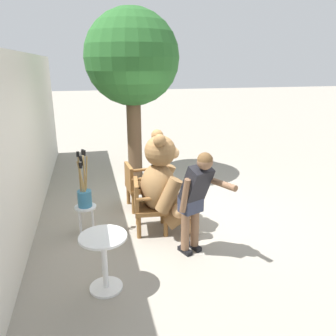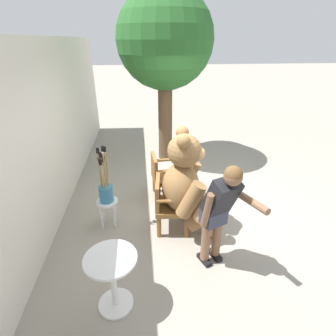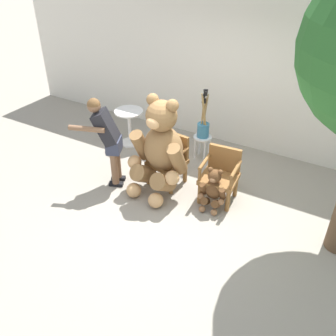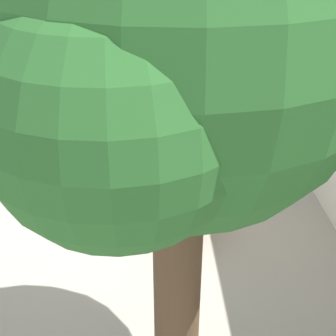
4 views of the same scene
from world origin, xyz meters
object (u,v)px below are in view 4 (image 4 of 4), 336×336
(wooden_chair_left, at_px, (178,160))
(white_stool, at_px, (255,171))
(round_side_table, at_px, (221,118))
(teddy_bear_large, at_px, (157,136))
(brush_bucket, at_px, (257,149))
(person_visitor, at_px, (136,103))
(wooden_chair_right, at_px, (184,200))
(teddy_bear_small, at_px, (159,210))
(patio_tree, at_px, (171,54))

(wooden_chair_left, relative_size, white_stool, 1.87)
(wooden_chair_left, height_order, round_side_table, wooden_chair_left)
(teddy_bear_large, bearing_deg, brush_bucket, 81.47)
(wooden_chair_left, distance_m, brush_bucket, 1.00)
(white_stool, distance_m, brush_bucket, 0.32)
(person_visitor, bearing_deg, wooden_chair_right, 16.54)
(white_stool, relative_size, round_side_table, 0.64)
(person_visitor, xyz_separation_m, white_stool, (1.01, 1.49, -0.56))
(white_stool, distance_m, round_side_table, 1.51)
(teddy_bear_small, xyz_separation_m, patio_tree, (1.95, 0.01, 2.33))
(wooden_chair_right, distance_m, patio_tree, 2.97)
(teddy_bear_small, bearing_deg, person_visitor, -172.10)
(wooden_chair_left, bearing_deg, white_stool, 80.07)
(wooden_chair_left, bearing_deg, patio_tree, -5.34)
(teddy_bear_large, xyz_separation_m, round_side_table, (-1.31, 1.02, -0.35))
(wooden_chair_left, distance_m, patio_tree, 3.65)
(teddy_bear_large, relative_size, teddy_bear_small, 2.32)
(teddy_bear_small, height_order, patio_tree, patio_tree)
(wooden_chair_left, xyz_separation_m, teddy_bear_large, (-0.02, -0.27, 0.34))
(person_visitor, xyz_separation_m, brush_bucket, (1.01, 1.49, -0.24))
(person_visitor, relative_size, white_stool, 3.36)
(teddy_bear_small, distance_m, person_visitor, 1.89)
(white_stool, xyz_separation_m, brush_bucket, (-0.00, -0.00, 0.32))
(patio_tree, bearing_deg, teddy_bear_large, 179.98)
(wooden_chair_left, bearing_deg, person_visitor, -148.10)
(wooden_chair_right, height_order, round_side_table, wooden_chair_right)
(person_visitor, relative_size, brush_bucket, 1.66)
(white_stool, bearing_deg, wooden_chair_left, -99.93)
(wooden_chair_right, relative_size, teddy_bear_small, 1.22)
(teddy_bear_large, bearing_deg, round_side_table, 141.91)
(teddy_bear_large, bearing_deg, teddy_bear_small, -0.63)
(wooden_chair_right, distance_m, round_side_table, 2.37)
(wooden_chair_right, bearing_deg, brush_bucket, 128.28)
(wooden_chair_right, height_order, brush_bucket, brush_bucket)
(teddy_bear_large, distance_m, teddy_bear_small, 1.06)
(wooden_chair_right, height_order, teddy_bear_small, wooden_chair_right)
(round_side_table, xyz_separation_m, patio_tree, (4.21, -1.02, 2.22))
(person_visitor, bearing_deg, round_side_table, 110.40)
(teddy_bear_large, relative_size, patio_tree, 0.43)
(brush_bucket, bearing_deg, teddy_bear_small, -58.29)
(wooden_chair_left, height_order, patio_tree, patio_tree)
(white_stool, height_order, brush_bucket, brush_bucket)
(white_stool, relative_size, patio_tree, 0.12)
(wooden_chair_right, distance_m, teddy_bear_small, 0.30)
(teddy_bear_large, distance_m, person_visitor, 0.88)
(wooden_chair_right, relative_size, white_stool, 1.87)
(brush_bucket, distance_m, patio_tree, 3.59)
(teddy_bear_large, height_order, patio_tree, patio_tree)
(round_side_table, height_order, patio_tree, patio_tree)
(patio_tree, bearing_deg, wooden_chair_left, 174.66)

